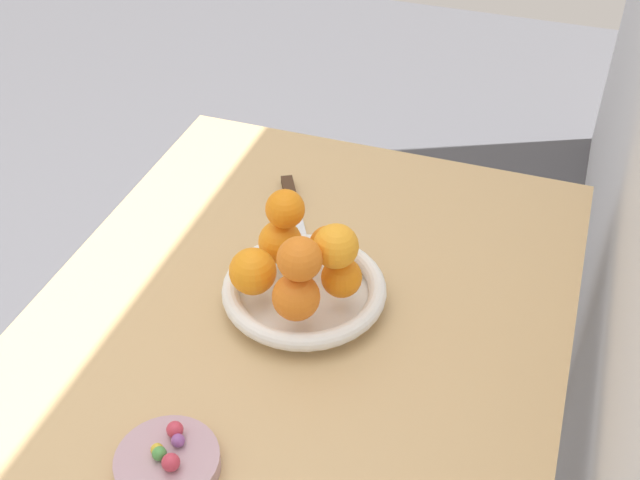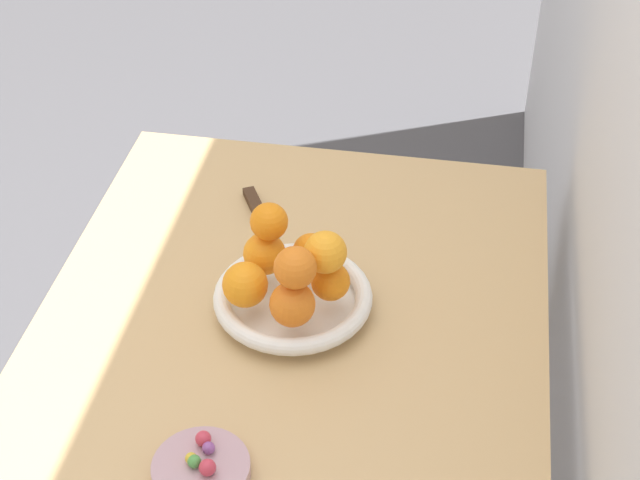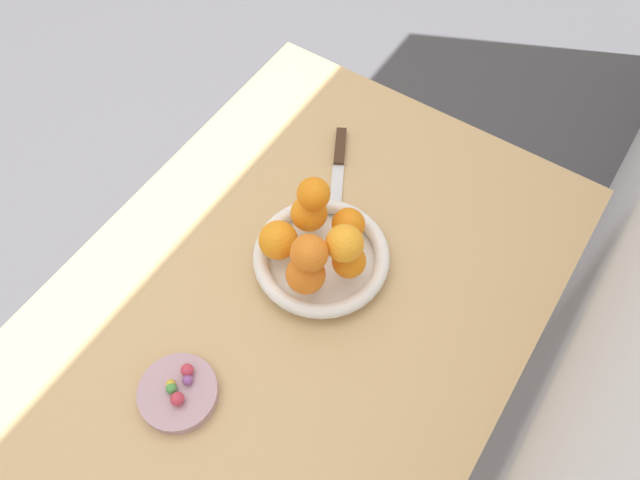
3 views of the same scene
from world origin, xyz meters
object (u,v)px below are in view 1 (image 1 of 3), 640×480
orange_1 (296,297)px  orange_5 (300,259)px  orange_0 (253,271)px  orange_7 (336,246)px  orange_2 (342,277)px  dining_table (280,396)px  orange_6 (285,209)px  orange_4 (280,242)px  candy_ball_0 (171,462)px  candy_dish (168,463)px  orange_3 (329,245)px  fruit_bowl (301,291)px  knife (295,216)px  candy_ball_4 (175,429)px  candy_ball_2 (159,454)px  candy_ball_3 (178,441)px  candy_ball_1 (157,450)px

orange_1 → orange_5: size_ratio=1.09×
orange_0 → orange_7: size_ratio=1.08×
orange_0 → orange_2: orange_0 is taller
dining_table → orange_6: bearing=-164.3°
orange_4 → candy_ball_0: bearing=1.2°
candy_dish → orange_0: bearing=-178.6°
orange_0 → orange_6: bearing=164.9°
orange_3 → dining_table: bearing=-6.2°
orange_0 → orange_5: (0.02, 0.08, 0.06)m
fruit_bowl → knife: size_ratio=1.00×
orange_0 → candy_ball_0: bearing=3.8°
orange_0 → orange_2: 0.12m
orange_1 → knife: orange_1 is taller
fruit_bowl → candy_dish: fruit_bowl is taller
fruit_bowl → orange_7: bearing=78.8°
orange_6 → candy_ball_4: size_ratio=2.75×
orange_2 → orange_3: (-0.06, -0.04, 0.00)m
orange_3 → orange_2: bearing=32.8°
candy_ball_0 → knife: candy_ball_0 is taller
orange_0 → orange_4: orange_0 is taller
fruit_bowl → orange_7: orange_7 is taller
fruit_bowl → candy_dish: bearing=-9.0°
candy_ball_4 → orange_6: bearing=176.8°
candy_ball_2 → candy_ball_4: size_ratio=0.85×
orange_3 → candy_ball_3: orange_3 is taller
candy_ball_1 → orange_4: bearing=177.3°
orange_3 → candy_ball_2: bearing=-11.8°
orange_6 → candy_ball_1: 0.38m
orange_2 → orange_4: orange_4 is taller
orange_0 → candy_ball_1: orange_0 is taller
orange_4 → orange_6: (-0.00, 0.01, 0.06)m
orange_0 → orange_6: 0.10m
orange_1 → orange_5: bearing=145.6°
orange_3 → orange_6: size_ratio=1.03×
orange_4 → candy_ball_1: orange_4 is taller
candy_ball_1 → candy_ball_4: (-0.03, 0.01, 0.00)m
orange_1 → candy_ball_4: size_ratio=3.20×
orange_5 → orange_7: orange_5 is taller
dining_table → orange_7: orange_7 is taller
fruit_bowl → candy_ball_3: 0.30m
candy_ball_1 → fruit_bowl: bearing=168.9°
orange_6 → knife: orange_6 is taller
dining_table → orange_0: bearing=-138.8°
candy_ball_4 → orange_2: bearing=157.7°
orange_0 → candy_ball_3: bearing=2.7°
orange_6 → candy_ball_0: orange_6 is taller
orange_2 → orange_7: 0.06m
orange_0 → orange_2: size_ratio=1.16×
orange_4 → candy_ball_2: (0.36, -0.01, -0.04)m
orange_4 → candy_ball_4: 0.33m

